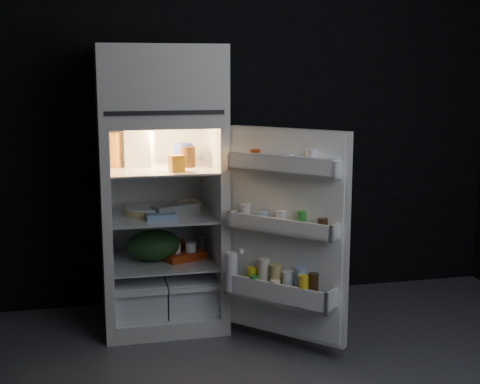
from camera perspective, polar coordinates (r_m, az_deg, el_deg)
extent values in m
cube|color=black|center=(4.70, -1.03, 6.96)|extent=(4.00, 0.00, 2.70)
cube|color=silver|center=(4.50, -6.56, -10.24)|extent=(0.76, 0.70, 0.10)
cube|color=silver|center=(4.30, -11.45, -2.35)|extent=(0.05, 0.70, 1.20)
cube|color=silver|center=(4.37, -2.10, -1.93)|extent=(0.05, 0.70, 1.20)
cube|color=white|center=(4.63, -7.18, -1.29)|extent=(0.66, 0.05, 1.20)
cube|color=silver|center=(4.23, -6.92, 6.22)|extent=(0.76, 0.70, 0.06)
cube|color=silver|center=(4.22, -6.99, 9.47)|extent=(0.76, 0.70, 0.42)
cube|color=black|center=(3.87, -6.36, 6.73)|extent=(0.68, 0.01, 0.02)
cube|color=white|center=(4.27, -11.05, -2.41)|extent=(0.01, 0.65, 1.20)
cube|color=white|center=(4.34, -2.42, -2.02)|extent=(0.01, 0.65, 1.20)
cube|color=white|center=(4.20, -6.87, 5.73)|extent=(0.66, 0.65, 0.01)
cube|color=white|center=(4.46, -6.53, -9.71)|extent=(0.66, 0.65, 0.01)
cube|color=white|center=(4.24, -6.79, 2.01)|extent=(0.65, 0.63, 0.01)
cube|color=white|center=(4.29, -6.70, -1.96)|extent=(0.65, 0.63, 0.01)
cube|color=white|center=(4.36, -6.62, -5.81)|extent=(0.65, 0.63, 0.01)
cube|color=white|center=(4.43, -8.74, -8.33)|extent=(0.32, 0.59, 0.22)
cube|color=white|center=(4.46, -4.47, -8.09)|extent=(0.32, 0.59, 0.22)
cube|color=white|center=(4.09, -8.42, -8.58)|extent=(0.32, 0.02, 0.03)
cube|color=white|center=(4.13, -3.80, -8.32)|extent=(0.32, 0.02, 0.03)
cube|color=#FFE5B2|center=(4.16, -6.79, 5.39)|extent=(0.14, 0.14, 0.02)
cube|color=silver|center=(3.87, 4.07, -3.60)|extent=(0.56, 0.58, 1.22)
cube|color=white|center=(3.84, 3.87, -3.68)|extent=(0.50, 0.53, 1.18)
cube|color=white|center=(3.73, 3.62, 1.70)|extent=(0.53, 0.55, 0.02)
cube|color=white|center=(3.70, 3.36, 2.21)|extent=(0.48, 0.51, 0.10)
cube|color=white|center=(3.58, 8.22, 1.84)|extent=(0.08, 0.08, 0.10)
cube|color=white|center=(3.90, -0.59, 2.66)|extent=(0.08, 0.08, 0.10)
cube|color=white|center=(3.79, 3.53, -3.32)|extent=(0.54, 0.56, 0.02)
cube|color=white|center=(3.75, 3.23, -2.94)|extent=(0.48, 0.51, 0.09)
cube|color=white|center=(3.64, 8.05, -3.45)|extent=(0.09, 0.08, 0.09)
cube|color=white|center=(3.96, -0.62, -2.22)|extent=(0.09, 0.08, 0.09)
cube|color=white|center=(3.89, 3.31, -9.17)|extent=(0.57, 0.59, 0.02)
cube|color=white|center=(3.83, 2.86, -8.67)|extent=(0.48, 0.51, 0.13)
cube|color=white|center=(3.73, 7.76, -9.26)|extent=(0.12, 0.11, 0.13)
cube|color=white|center=(4.04, -0.77, -7.60)|extent=(0.12, 0.11, 0.13)
cube|color=white|center=(3.72, 3.64, 3.10)|extent=(0.52, 0.54, 0.02)
cylinder|color=white|center=(3.64, 6.10, 2.61)|extent=(0.08, 0.08, 0.13)
cylinder|color=silver|center=(3.71, 4.17, 2.55)|extent=(0.08, 0.08, 0.10)
cylinder|color=#A2300D|center=(3.82, 1.28, 2.87)|extent=(0.08, 0.08, 0.11)
cylinder|color=#311E0D|center=(3.66, 7.07, -2.98)|extent=(0.08, 0.08, 0.09)
cylinder|color=#338C33|center=(3.72, 5.28, -2.54)|extent=(0.07, 0.07, 0.12)
cylinder|color=silver|center=(3.78, 3.54, -2.40)|extent=(0.08, 0.08, 0.10)
cylinder|color=#82A2CA|center=(3.84, 1.98, -2.32)|extent=(0.08, 0.08, 0.09)
cylinder|color=white|center=(3.90, 0.48, -1.89)|extent=(0.08, 0.08, 0.12)
cylinder|color=#311E0D|center=(3.76, 6.26, -8.28)|extent=(0.08, 0.08, 0.19)
cylinder|color=#82A2CA|center=(3.79, 5.17, -7.93)|extent=(0.10, 0.10, 0.21)
cylinder|color=white|center=(3.84, 4.11, -7.99)|extent=(0.09, 0.09, 0.17)
cylinder|color=tan|center=(3.87, 3.07, -7.60)|extent=(0.10, 0.10, 0.20)
cylinder|color=#F4E3C8|center=(3.90, 2.05, -7.25)|extent=(0.10, 0.10, 0.22)
cylinder|color=yellow|center=(3.95, 1.05, -7.51)|extent=(0.09, 0.09, 0.15)
cylinder|color=yellow|center=(3.75, 5.42, -8.41)|extent=(0.08, 0.08, 0.18)
cylinder|color=#F4E3C8|center=(3.84, 3.02, -8.38)|extent=(0.08, 0.08, 0.12)
cylinder|color=#338C33|center=(3.91, 1.23, -7.99)|extent=(0.08, 0.08, 0.12)
cylinder|color=white|center=(3.97, -0.73, -6.83)|extent=(0.10, 0.10, 0.23)
cylinder|color=white|center=(3.95, 0.07, -5.04)|extent=(0.05, 0.05, 0.02)
cube|color=white|center=(4.29, -8.49, 3.77)|extent=(0.21, 0.21, 0.24)
cylinder|color=#1C2B9A|center=(4.31, -4.82, 3.21)|extent=(0.14, 0.14, 0.14)
cylinder|color=#311E0D|center=(4.24, -4.52, 3.02)|extent=(0.11, 0.11, 0.13)
cylinder|color=#BF741E|center=(4.27, -10.61, 3.54)|extent=(0.10, 0.10, 0.22)
cube|color=orange|center=(4.05, -5.42, 2.44)|extent=(0.10, 0.08, 0.10)
cube|color=gray|center=(4.24, -5.49, -1.52)|extent=(0.32, 0.22, 0.07)
cylinder|color=tan|center=(4.31, -7.74, -1.56)|extent=(0.43, 0.43, 0.04)
cube|color=#82A2CA|center=(4.11, -6.73, -2.12)|extent=(0.18, 0.09, 0.04)
cube|color=#F4E3C8|center=(4.45, -4.42, -1.06)|extent=(0.15, 0.14, 0.05)
ellipsoid|color=#193815|center=(4.33, -7.36, -4.52)|extent=(0.38, 0.33, 0.20)
cube|color=#A2300D|center=(4.34, -4.75, -5.44)|extent=(0.30, 0.24, 0.05)
cylinder|color=#A2300D|center=(4.48, -5.13, -4.66)|extent=(0.09, 0.09, 0.09)
cylinder|color=silver|center=(4.55, -3.34, -4.42)|extent=(0.07, 0.07, 0.09)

